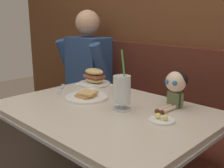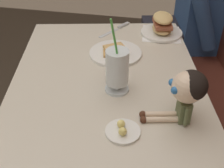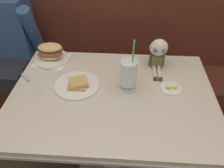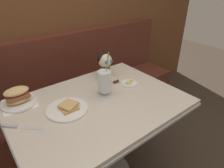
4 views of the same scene
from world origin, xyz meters
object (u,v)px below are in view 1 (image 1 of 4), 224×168
object	(u,v)px
diner_patron	(85,70)
butter_knife	(62,88)
toast_plate	(86,97)
seated_doll	(176,84)
sandwich_plate	(94,78)
butter_saucer	(162,119)
milkshake_glass	(122,91)

from	to	relation	value
diner_patron	butter_knife	bearing A→B (deg)	-54.87
toast_plate	butter_knife	size ratio (longest dim) A/B	1.37
seated_doll	toast_plate	bearing A→B (deg)	-153.48
sandwich_plate	diner_patron	distance (m)	0.52
seated_doll	diner_patron	xyz separation A→B (m)	(-1.10, 0.31, -0.13)
butter_knife	seated_doll	bearing A→B (deg)	14.62
toast_plate	butter_saucer	distance (m)	0.52
seated_doll	butter_knife	bearing A→B (deg)	-165.38
butter_knife	seated_doll	size ratio (longest dim) A/B	0.84
sandwich_plate	milkshake_glass	bearing A→B (deg)	-27.36
toast_plate	diner_patron	world-z (taller)	diner_patron
milkshake_glass	seated_doll	world-z (taller)	milkshake_glass
toast_plate	sandwich_plate	bearing A→B (deg)	129.82
seated_doll	sandwich_plate	bearing A→B (deg)	177.65
toast_plate	milkshake_glass	distance (m)	0.29
sandwich_plate	butter_knife	distance (m)	0.24
sandwich_plate	butter_knife	size ratio (longest dim) A/B	1.23
butter_knife	toast_plate	bearing A→B (deg)	-6.30
sandwich_plate	seated_doll	world-z (taller)	seated_doll
butter_knife	diner_patron	bearing A→B (deg)	125.13
milkshake_glass	sandwich_plate	size ratio (longest dim) A/B	1.41
seated_doll	milkshake_glass	bearing A→B (deg)	-127.29
milkshake_glass	seated_doll	distance (m)	0.29
toast_plate	diner_patron	distance (m)	0.84
butter_knife	sandwich_plate	bearing A→B (deg)	70.30
butter_saucer	diner_patron	bearing A→B (deg)	155.67
sandwich_plate	butter_saucer	size ratio (longest dim) A/B	1.87
seated_doll	diner_patron	bearing A→B (deg)	164.21
milkshake_glass	diner_patron	world-z (taller)	diner_patron
toast_plate	seated_doll	size ratio (longest dim) A/B	1.15
milkshake_glass	seated_doll	size ratio (longest dim) A/B	1.45
seated_doll	diner_patron	size ratio (longest dim) A/B	0.27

